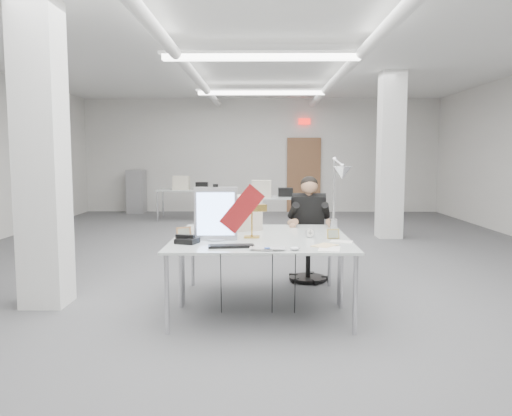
# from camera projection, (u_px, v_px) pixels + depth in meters

# --- Properties ---
(room_shell) EXTENTS (10.04, 14.04, 3.24)m
(room_shell) POSITION_uv_depth(u_px,v_px,m) (264.00, 149.00, 7.30)
(room_shell) COLOR #4E4E50
(room_shell) RESTS_ON ground
(desk_main) EXTENTS (1.80, 0.90, 0.02)m
(desk_main) POSITION_uv_depth(u_px,v_px,m) (261.00, 245.00, 4.78)
(desk_main) COLOR silver
(desk_main) RESTS_ON room_shell
(desk_second) EXTENTS (1.80, 0.90, 0.02)m
(desk_second) POSITION_uv_depth(u_px,v_px,m) (261.00, 231.00, 5.68)
(desk_second) COLOR silver
(desk_second) RESTS_ON room_shell
(bg_desk_a) EXTENTS (1.60, 0.80, 0.02)m
(bg_desk_a) POSITION_uv_depth(u_px,v_px,m) (271.00, 197.00, 10.25)
(bg_desk_a) COLOR silver
(bg_desk_a) RESTS_ON room_shell
(bg_desk_b) EXTENTS (1.60, 0.80, 0.02)m
(bg_desk_b) POSITION_uv_depth(u_px,v_px,m) (189.00, 190.00, 12.46)
(bg_desk_b) COLOR silver
(bg_desk_b) RESTS_ON room_shell
(filing_cabinet) EXTENTS (0.45, 0.55, 1.20)m
(filing_cabinet) POSITION_uv_depth(u_px,v_px,m) (136.00, 192.00, 13.94)
(filing_cabinet) COLOR gray
(filing_cabinet) RESTS_ON room_shell
(office_chair) EXTENTS (0.53, 0.53, 1.01)m
(office_chair) POSITION_uv_depth(u_px,v_px,m) (308.00, 242.00, 6.35)
(office_chair) COLOR black
(office_chair) RESTS_ON room_shell
(seated_person) EXTENTS (0.50, 0.60, 0.86)m
(seated_person) POSITION_uv_depth(u_px,v_px,m) (309.00, 211.00, 6.26)
(seated_person) COLOR black
(seated_person) RESTS_ON office_chair
(monitor) EXTENTS (0.43, 0.05, 0.53)m
(monitor) POSITION_uv_depth(u_px,v_px,m) (216.00, 214.00, 4.97)
(monitor) COLOR #BAB9BE
(monitor) RESTS_ON desk_main
(pennant) EXTENTS (0.45, 0.11, 0.50)m
(pennant) POSITION_uv_depth(u_px,v_px,m) (242.00, 209.00, 4.92)
(pennant) COLOR maroon
(pennant) RESTS_ON monitor
(keyboard) EXTENTS (0.44, 0.19, 0.02)m
(keyboard) POSITION_uv_depth(u_px,v_px,m) (231.00, 246.00, 4.60)
(keyboard) COLOR black
(keyboard) RESTS_ON desk_main
(laptop) EXTENTS (0.33, 0.22, 0.03)m
(laptop) POSITION_uv_depth(u_px,v_px,m) (267.00, 250.00, 4.41)
(laptop) COLOR silver
(laptop) RESTS_ON desk_main
(mouse) EXTENTS (0.10, 0.07, 0.04)m
(mouse) POSITION_uv_depth(u_px,v_px,m) (295.00, 249.00, 4.44)
(mouse) COLOR silver
(mouse) RESTS_ON desk_main
(bankers_lamp) EXTENTS (0.30, 0.18, 0.32)m
(bankers_lamp) POSITION_uv_depth(u_px,v_px,m) (252.00, 222.00, 5.13)
(bankers_lamp) COLOR gold
(bankers_lamp) RESTS_ON desk_main
(desk_phone) EXTENTS (0.24, 0.23, 0.05)m
(desk_phone) POSITION_uv_depth(u_px,v_px,m) (187.00, 241.00, 4.81)
(desk_phone) COLOR black
(desk_phone) RESTS_ON desk_main
(picture_frame_left) EXTENTS (0.15, 0.11, 0.12)m
(picture_frame_left) POSITION_uv_depth(u_px,v_px,m) (184.00, 233.00, 5.06)
(picture_frame_left) COLOR #B2794C
(picture_frame_left) RESTS_ON desk_main
(picture_frame_right) EXTENTS (0.13, 0.05, 0.10)m
(picture_frame_right) POSITION_uv_depth(u_px,v_px,m) (333.00, 234.00, 5.07)
(picture_frame_right) COLOR tan
(picture_frame_right) RESTS_ON desk_main
(desk_clock) EXTENTS (0.10, 0.04, 0.10)m
(desk_clock) POSITION_uv_depth(u_px,v_px,m) (310.00, 233.00, 5.15)
(desk_clock) COLOR #A7A7AB
(desk_clock) RESTS_ON desk_main
(paper_stack_a) EXTENTS (0.24, 0.30, 0.01)m
(paper_stack_a) POSITION_uv_depth(u_px,v_px,m) (329.00, 249.00, 4.52)
(paper_stack_a) COLOR white
(paper_stack_a) RESTS_ON desk_main
(paper_stack_b) EXTENTS (0.28, 0.29, 0.01)m
(paper_stack_b) POSITION_uv_depth(u_px,v_px,m) (325.00, 245.00, 4.68)
(paper_stack_b) COLOR #DFBF85
(paper_stack_b) RESTS_ON desk_main
(paper_stack_c) EXTENTS (0.24, 0.20, 0.01)m
(paper_stack_c) POSITION_uv_depth(u_px,v_px,m) (341.00, 242.00, 4.88)
(paper_stack_c) COLOR silver
(paper_stack_c) RESTS_ON desk_main
(beige_monitor) EXTENTS (0.53, 0.52, 0.39)m
(beige_monitor) POSITION_uv_depth(u_px,v_px,m) (239.00, 213.00, 5.71)
(beige_monitor) COLOR #C0B29F
(beige_monitor) RESTS_ON desk_second
(architect_lamp) EXTENTS (0.37, 0.70, 0.85)m
(architect_lamp) POSITION_uv_depth(u_px,v_px,m) (337.00, 194.00, 5.41)
(architect_lamp) COLOR silver
(architect_lamp) RESTS_ON desk_second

